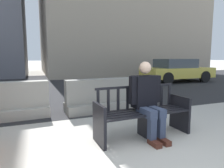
# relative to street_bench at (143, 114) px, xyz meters

# --- Properties ---
(street_asphalt) EXTENTS (120.00, 12.00, 0.01)m
(street_asphalt) POSITION_rel_street_bench_xyz_m (-0.33, 7.42, -0.39)
(street_asphalt) COLOR #28282B
(street_asphalt) RESTS_ON ground
(street_bench) EXTENTS (1.71, 0.60, 0.88)m
(street_bench) POSITION_rel_street_bench_xyz_m (0.00, 0.00, 0.00)
(street_bench) COLOR black
(street_bench) RESTS_ON ground
(seated_person) EXTENTS (0.58, 0.73, 1.31)m
(seated_person) POSITION_rel_street_bench_xyz_m (0.05, -0.05, 0.29)
(seated_person) COLOR black
(seated_person) RESTS_ON ground
(jersey_barrier_centre) EXTENTS (2.03, 0.77, 0.84)m
(jersey_barrier_centre) POSITION_rel_street_bench_xyz_m (-0.06, 1.90, -0.06)
(jersey_barrier_centre) COLOR gray
(jersey_barrier_centre) RESTS_ON ground
(jersey_barrier_left) EXTENTS (2.02, 0.75, 0.84)m
(jersey_barrier_left) POSITION_rel_street_bench_xyz_m (-2.44, 2.01, -0.06)
(jersey_barrier_left) COLOR #ADA89E
(jersey_barrier_left) RESTS_ON ground
(car_sedan_mid) EXTENTS (4.05, 1.83, 1.31)m
(car_sedan_mid) POSITION_rel_street_bench_xyz_m (5.87, 6.30, 0.27)
(car_sedan_mid) COLOR #DBC64C
(car_sedan_mid) RESTS_ON ground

